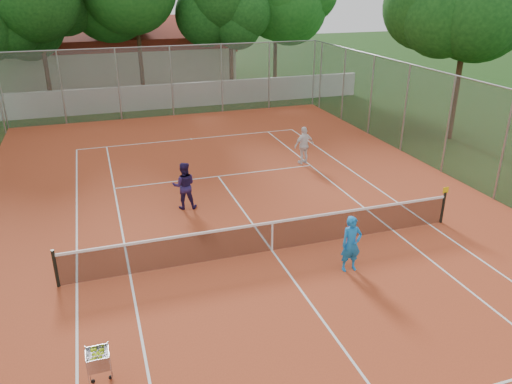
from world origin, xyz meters
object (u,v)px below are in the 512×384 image
object	(u,v)px
clubhouse	(120,53)
player_far_right	(304,145)
player_near	(351,244)
player_far_left	(184,186)
tennis_net	(272,236)
ball_hopper	(100,368)

from	to	relation	value
clubhouse	player_far_right	distance (m)	23.04
player_near	player_far_left	xyz separation A→B (m)	(-3.52, 5.46, 0.04)
clubhouse	player_far_right	bearing A→B (deg)	-75.03
player_near	player_far_right	bearing A→B (deg)	77.46
player_far_left	player_far_right	xyz separation A→B (m)	(5.79, 2.97, -0.02)
clubhouse	player_far_left	world-z (taller)	clubhouse
player_near	player_far_left	world-z (taller)	player_far_left
tennis_net	player_near	distance (m)	2.37
player_near	ball_hopper	xyz separation A→B (m)	(-6.68, -2.36, -0.33)
tennis_net	player_near	size ratio (longest dim) A/B	7.43
clubhouse	player_near	xyz separation A→B (m)	(3.67, -30.65, -1.38)
clubhouse	player_far_left	xyz separation A→B (m)	(0.15, -25.19, -1.34)
clubhouse	player_far_left	bearing A→B (deg)	-89.66
player_far_left	player_far_right	size ratio (longest dim) A/B	1.02
player_near	player_far_left	bearing A→B (deg)	125.35
player_far_right	tennis_net	bearing A→B (deg)	48.53
clubhouse	ball_hopper	distance (m)	33.19
tennis_net	player_near	bearing A→B (deg)	-44.76
player_near	player_far_left	distance (m)	6.50
tennis_net	player_far_left	bearing A→B (deg)	115.94
player_near	tennis_net	bearing A→B (deg)	137.78
clubhouse	ball_hopper	world-z (taller)	clubhouse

